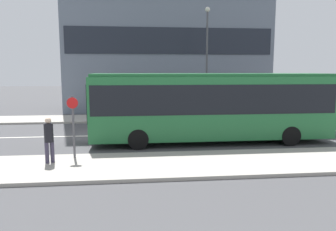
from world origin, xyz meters
The scene contains 9 objects.
ground_plane centered at (0.00, 0.00, 0.00)m, with size 120.00×120.00×0.00m, color #444447.
sidewalk_near centered at (0.00, -6.25, 0.07)m, with size 44.00×3.50×0.13m.
sidewalk_far centered at (0.00, 6.25, 0.07)m, with size 44.00×3.50×0.13m.
lane_centerline centered at (0.00, 0.00, 0.00)m, with size 41.80×0.16×0.01m.
city_bus centered at (5.81, -2.28, 2.00)m, with size 11.94×2.64×3.48m.
parked_car_0 centered at (15.87, 3.43, 0.64)m, with size 4.50×1.75×1.36m.
pedestrian_near_stop centered at (-1.28, -5.74, 1.13)m, with size 0.34×0.34×1.75m.
bus_stop_sign centered at (-0.48, -5.05, 1.60)m, with size 0.44×0.12×2.50m.
street_lamp centered at (7.26, 5.13, 4.89)m, with size 0.36×0.36×7.95m.
Camera 1 is at (1.90, -18.33, 3.65)m, focal length 35.00 mm.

